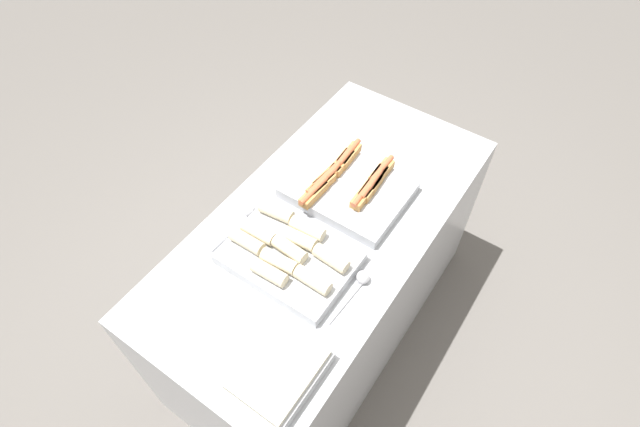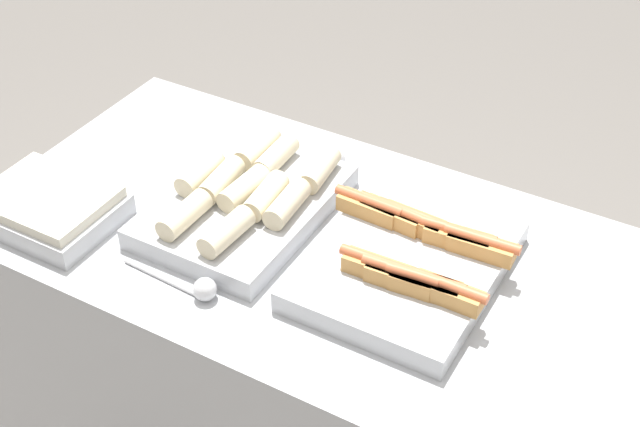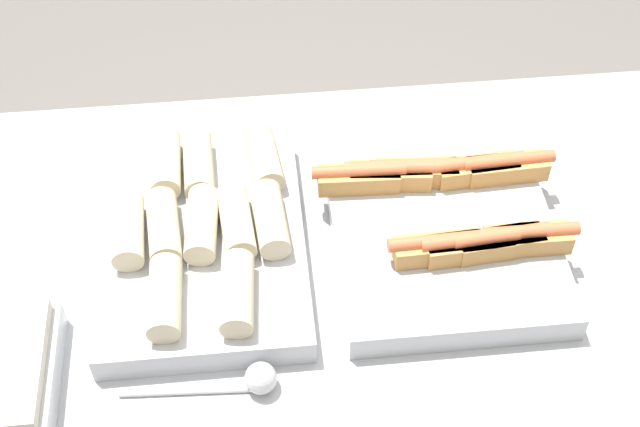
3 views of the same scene
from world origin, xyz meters
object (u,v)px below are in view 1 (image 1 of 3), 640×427
(tray_hotdogs, at_px, (349,187))
(tray_wraps, at_px, (289,254))
(tray_side_front, at_px, (278,372))
(serving_spoon_near, at_px, (360,281))
(serving_spoon_far, at_px, (246,214))

(tray_hotdogs, relative_size, tray_wraps, 1.00)
(tray_hotdogs, bearing_deg, tray_side_front, -163.32)
(tray_side_front, bearing_deg, serving_spoon_near, -4.72)
(serving_spoon_near, bearing_deg, tray_side_front, 175.28)
(tray_wraps, xyz_separation_m, serving_spoon_near, (0.06, -0.27, -0.02))
(tray_side_front, xyz_separation_m, serving_spoon_far, (0.43, 0.49, -0.01))
(tray_wraps, height_order, serving_spoon_near, tray_wraps)
(tray_hotdogs, xyz_separation_m, tray_wraps, (-0.40, 0.00, 0.00))
(serving_spoon_near, bearing_deg, tray_hotdogs, 38.10)
(tray_hotdogs, bearing_deg, serving_spoon_near, -141.90)
(tray_side_front, bearing_deg, tray_hotdogs, 16.68)
(tray_hotdogs, bearing_deg, serving_spoon_far, 142.04)
(tray_wraps, bearing_deg, tray_side_front, -147.61)
(tray_hotdogs, distance_m, tray_side_front, 0.79)
(tray_side_front, relative_size, serving_spoon_far, 1.21)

